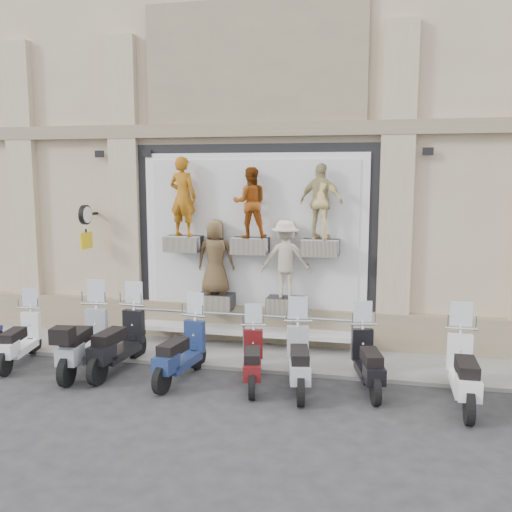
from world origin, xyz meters
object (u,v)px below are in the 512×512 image
(guard_rail, at_px, (244,335))
(scooter_c, at_px, (83,329))
(scooter_f, at_px, (253,349))
(scooter_g, at_px, (299,348))
(clock_sign_bracket, at_px, (86,221))
(scooter_d, at_px, (118,330))
(scooter_i, at_px, (465,358))
(scooter_b, at_px, (19,329))
(scooter_h, at_px, (368,350))
(scooter_e, at_px, (180,340))

(guard_rail, xyz_separation_m, scooter_c, (-2.82, -1.70, 0.40))
(scooter_f, relative_size, scooter_g, 0.89)
(clock_sign_bracket, distance_m, scooter_c, 3.10)
(scooter_c, height_order, scooter_g, scooter_c)
(guard_rail, distance_m, scooter_d, 2.69)
(clock_sign_bracket, xyz_separation_m, scooter_g, (5.35, -2.16, -2.00))
(scooter_i, bearing_deg, guard_rail, 157.18)
(scooter_b, xyz_separation_m, scooter_d, (2.16, 0.07, 0.11))
(scooter_i, bearing_deg, scooter_d, 177.43)
(scooter_b, distance_m, scooter_f, 4.94)
(scooter_b, distance_m, scooter_c, 1.53)
(scooter_d, distance_m, scooter_h, 4.86)
(scooter_h, bearing_deg, guard_rail, 139.02)
(guard_rail, xyz_separation_m, scooter_d, (-2.18, -1.52, 0.38))
(guard_rail, height_order, scooter_c, scooter_c)
(clock_sign_bracket, relative_size, scooter_b, 0.56)
(guard_rail, xyz_separation_m, scooter_e, (-0.80, -1.72, 0.33))
(clock_sign_bracket, distance_m, scooter_d, 3.27)
(scooter_c, distance_m, scooter_h, 5.51)
(guard_rail, xyz_separation_m, scooter_b, (-4.35, -1.59, 0.28))
(guard_rail, xyz_separation_m, scooter_h, (2.67, -1.41, 0.29))
(scooter_c, distance_m, scooter_i, 7.09)
(scooter_e, height_order, scooter_i, scooter_i)
(scooter_d, bearing_deg, scooter_h, 5.37)
(clock_sign_bracket, bearing_deg, scooter_h, -15.92)
(scooter_d, distance_m, scooter_i, 6.46)
(scooter_i, bearing_deg, clock_sign_bracket, 164.33)
(scooter_g, relative_size, scooter_i, 0.96)
(scooter_b, height_order, scooter_e, scooter_e)
(scooter_c, xyz_separation_m, scooter_f, (3.42, 0.03, -0.16))
(scooter_g, bearing_deg, clock_sign_bracket, 146.90)
(guard_rail, relative_size, scooter_i, 2.48)
(scooter_b, xyz_separation_m, scooter_g, (5.80, -0.10, 0.06))
(scooter_b, height_order, scooter_h, scooter_h)
(guard_rail, bearing_deg, clock_sign_bracket, 173.16)
(clock_sign_bracket, bearing_deg, scooter_b, -102.20)
(guard_rail, bearing_deg, scooter_f, -70.56)
(scooter_d, bearing_deg, scooter_b, -173.96)
(clock_sign_bracket, distance_m, scooter_f, 5.40)
(guard_rail, relative_size, scooter_e, 2.59)
(scooter_h, bearing_deg, scooter_g, 179.78)
(guard_rail, relative_size, clock_sign_bracket, 4.96)
(scooter_b, bearing_deg, guard_rail, 9.99)
(scooter_c, xyz_separation_m, scooter_i, (7.09, -0.05, -0.04))
(guard_rail, distance_m, scooter_g, 2.25)
(guard_rail, distance_m, scooter_b, 4.64)
(guard_rail, xyz_separation_m, clock_sign_bracket, (-3.90, 0.47, 2.34))
(scooter_e, relative_size, scooter_g, 0.99)
(scooter_b, height_order, scooter_i, scooter_i)
(scooter_f, relative_size, scooter_i, 0.86)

